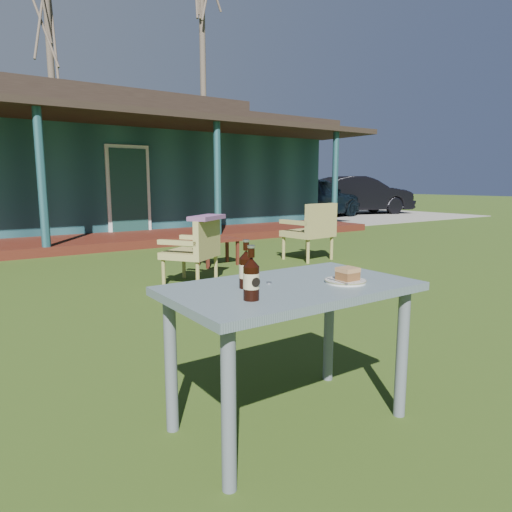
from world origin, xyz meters
TOP-DOWN VIEW (x-y plane):
  - ground at (0.00, 0.00)m, footprint 80.00×80.00m
  - pavilion at (-0.00, 9.39)m, footprint 15.80×8.30m
  - gravel_strip at (10.50, 8.50)m, footprint 9.00×6.00m
  - tree_mid at (3.00, 18.50)m, footprint 0.28×0.28m
  - tree_right at (9.50, 17.00)m, footprint 0.28×0.28m
  - car_near at (9.06, 8.56)m, footprint 4.49×2.57m
  - car_far at (11.80, 9.05)m, footprint 4.61×2.51m
  - cafe_table at (0.00, -1.60)m, footprint 1.20×0.70m
  - plate at (0.25, -1.72)m, footprint 0.20×0.20m
  - cake_slice at (0.26, -1.73)m, footprint 0.09×0.09m
  - fork at (0.18, -1.73)m, footprint 0.02×0.14m
  - cola_bottle_near at (-0.22, -1.54)m, footprint 0.07×0.07m
  - cola_bottle_far at (-0.32, -1.74)m, footprint 0.07×0.07m
  - bottle_cap at (-0.08, -1.53)m, footprint 0.03×0.03m
  - armchair_left at (1.09, 1.56)m, footprint 0.78×0.77m
  - armchair_right at (3.37, 2.06)m, footprint 0.73×0.70m
  - floral_throw at (1.18, 1.44)m, footprint 0.59×0.51m
  - side_table at (1.93, 2.50)m, footprint 0.60×0.40m

SIDE VIEW (x-z plane):
  - ground at x=0.00m, z-range 0.00..0.00m
  - gravel_strip at x=10.50m, z-range 0.00..0.02m
  - side_table at x=1.93m, z-range 0.14..0.54m
  - armchair_left at x=1.09m, z-range 0.05..0.83m
  - armchair_right at x=3.37m, z-range 0.06..0.95m
  - cafe_table at x=0.00m, z-range 0.26..0.98m
  - car_near at x=9.06m, z-range 0.00..1.44m
  - car_far at x=11.80m, z-range 0.00..1.44m
  - bottle_cap at x=-0.08m, z-range 0.72..0.73m
  - plate at x=0.25m, z-range 0.72..0.74m
  - fork at x=0.18m, z-range 0.73..0.74m
  - cake_slice at x=0.26m, z-range 0.73..0.80m
  - floral_throw at x=1.18m, z-range 0.78..0.83m
  - cola_bottle_near at x=-0.22m, z-range 0.70..0.93m
  - cola_bottle_far at x=-0.32m, z-range 0.70..0.93m
  - pavilion at x=0.00m, z-range -0.12..3.33m
  - tree_mid at x=3.00m, z-range 0.00..9.50m
  - tree_right at x=9.50m, z-range 0.00..11.00m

